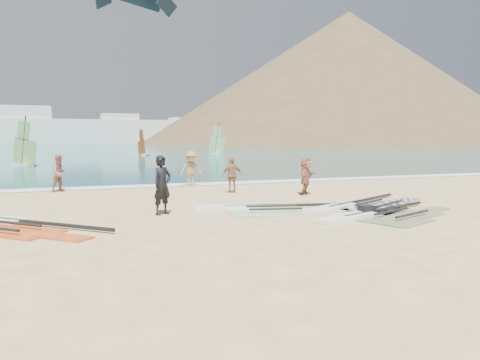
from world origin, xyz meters
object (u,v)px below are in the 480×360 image
object	(u,v)px
rig_red	(5,225)
person_wetsuit	(162,185)
beachgoer_mid	(191,169)
rig_grey	(361,206)
rig_green	(259,209)
beachgoer_left	(60,173)
gear_bag_near	(367,210)
beachgoer_right	(306,176)
rig_orange	(381,216)
beachgoer_back	(232,175)

from	to	relation	value
rig_red	person_wetsuit	world-z (taller)	person_wetsuit
rig_red	beachgoer_mid	size ratio (longest dim) A/B	2.76
rig_red	beachgoer_mid	bearing A→B (deg)	92.09
rig_red	rig_grey	bearing A→B (deg)	41.77
rig_green	beachgoer_mid	world-z (taller)	beachgoer_mid
person_wetsuit	beachgoer_left	xyz separation A→B (m)	(-3.15, 7.75, -0.11)
gear_bag_near	beachgoer_right	size ratio (longest dim) A/B	0.30
rig_orange	beachgoer_left	bearing A→B (deg)	109.49
rig_green	beachgoer_right	distance (m)	4.97
beachgoer_back	person_wetsuit	bearing A→B (deg)	46.70
rig_red	person_wetsuit	bearing A→B (deg)	50.95
gear_bag_near	beachgoer_mid	bearing A→B (deg)	107.53
gear_bag_near	person_wetsuit	world-z (taller)	person_wetsuit
beachgoer_mid	beachgoer_right	distance (m)	6.07
rig_grey	rig_red	bearing A→B (deg)	150.19
rig_orange	beachgoer_back	world-z (taller)	beachgoer_back
rig_green	beachgoer_left	bearing A→B (deg)	140.33
beachgoer_mid	beachgoer_back	bearing A→B (deg)	-74.71
gear_bag_near	person_wetsuit	distance (m)	6.55
person_wetsuit	beachgoer_mid	world-z (taller)	person_wetsuit
gear_bag_near	beachgoer_back	size ratio (longest dim) A/B	0.30
rig_red	gear_bag_near	distance (m)	10.68
beachgoer_right	beachgoer_back	bearing A→B (deg)	104.34
rig_grey	rig_green	xyz separation A→B (m)	(-3.62, 0.62, -0.00)
person_wetsuit	beachgoer_back	distance (m)	6.17
rig_orange	rig_red	world-z (taller)	same
gear_bag_near	rig_orange	bearing A→B (deg)	-78.48
rig_green	beachgoer_right	size ratio (longest dim) A/B	3.24
person_wetsuit	rig_orange	bearing A→B (deg)	-56.67
rig_green	person_wetsuit	size ratio (longest dim) A/B	2.74
rig_green	rig_orange	xyz separation A→B (m)	(3.02, -2.56, 0.00)
gear_bag_near	beachgoer_right	xyz separation A→B (m)	(0.68, 5.35, 0.64)
gear_bag_near	beachgoer_back	xyz separation A→B (m)	(-2.09, 7.00, 0.64)
beachgoer_mid	rig_green	bearing A→B (deg)	-92.38
rig_green	rig_orange	world-z (taller)	rig_orange
gear_bag_near	person_wetsuit	xyz separation A→B (m)	(-6.08, 2.29, 0.79)
rig_grey	rig_green	bearing A→B (deg)	142.33
rig_green	beachgoer_back	distance (m)	5.14
rig_orange	beachgoer_right	xyz separation A→B (m)	(0.56, 5.93, 0.75)
rig_grey	gear_bag_near	distance (m)	1.54
rig_red	gear_bag_near	size ratio (longest dim) A/B	10.24
beachgoer_left	beachgoer_mid	world-z (taller)	beachgoer_mid
rig_red	person_wetsuit	distance (m)	4.59
rig_red	beachgoer_right	bearing A→B (deg)	61.54
beachgoer_right	rig_red	bearing A→B (deg)	153.07
rig_red	beachgoer_left	distance (m)	8.47
rig_grey	rig_green	distance (m)	3.67
gear_bag_near	beachgoer_left	size ratio (longest dim) A/B	0.29
gear_bag_near	beachgoer_left	distance (m)	13.65
rig_grey	rig_green	world-z (taller)	rig_grey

